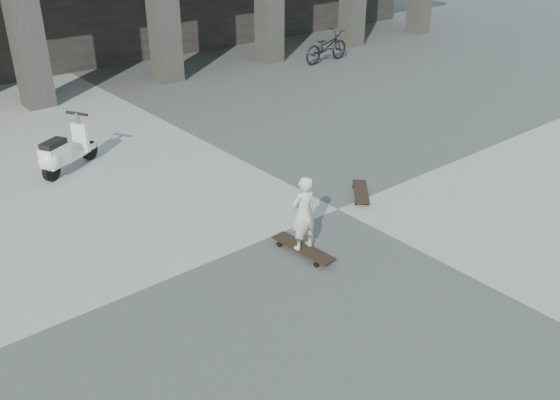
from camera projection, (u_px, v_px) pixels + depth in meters
ground at (338, 209)px, 9.51m from camera, size 90.00×90.00×0.00m
longboard at (303, 249)px, 8.27m from camera, size 0.31×1.06×0.10m
skateboard_spare at (361, 192)px, 9.89m from camera, size 0.77×0.81×0.11m
child at (303, 213)px, 8.02m from camera, size 0.40×0.27×1.07m
scooter at (60, 154)px, 10.54m from camera, size 1.30×0.84×1.00m
bicycle at (326, 47)px, 18.09m from camera, size 1.82×0.75×0.93m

